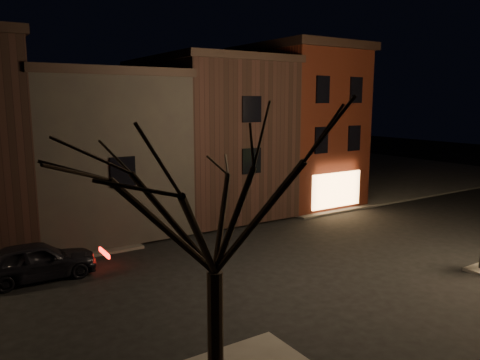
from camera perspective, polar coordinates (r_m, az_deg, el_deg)
name	(u,v)px	position (r m, az deg, el deg)	size (l,w,h in m)	color
ground	(292,259)	(21.33, 6.39, -9.51)	(120.00, 120.00, 0.00)	black
sidewalk_far_right	(320,168)	(48.88, 9.69, 1.40)	(30.00, 30.00, 0.12)	#2D2B28
corner_building	(297,124)	(32.59, 6.91, 6.82)	(6.50, 8.50, 10.50)	#46170C
row_building_a	(207,135)	(29.79, -4.10, 5.51)	(7.30, 10.30, 9.40)	black
row_building_b	(92,149)	(27.09, -17.65, 3.60)	(7.80, 10.30, 8.40)	black
bare_tree_left	(214,175)	(9.92, -3.21, 0.62)	(5.60, 5.60, 7.50)	black
parked_car_a	(37,261)	(20.30, -23.55, -9.02)	(1.80, 4.48, 1.53)	black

